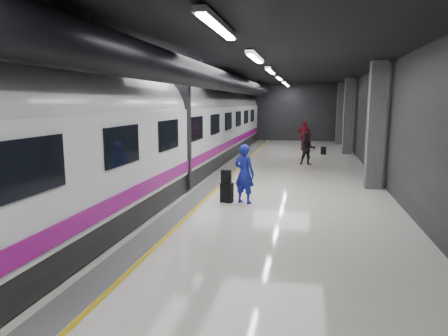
# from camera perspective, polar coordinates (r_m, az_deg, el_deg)

# --- Properties ---
(ground) EXTENTS (40.00, 40.00, 0.00)m
(ground) POSITION_cam_1_polar(r_m,az_deg,el_deg) (13.59, 2.28, -3.76)
(ground) COLOR white
(ground) RESTS_ON ground
(platform_hall) EXTENTS (10.02, 40.02, 4.51)m
(platform_hall) POSITION_cam_1_polar(r_m,az_deg,el_deg) (14.23, 1.87, 11.18)
(platform_hall) COLOR black
(platform_hall) RESTS_ON ground
(train) EXTENTS (3.05, 38.00, 4.05)m
(train) POSITION_cam_1_polar(r_m,az_deg,el_deg) (14.17, -10.77, 5.09)
(train) COLOR black
(train) RESTS_ON ground
(traveler_main) EXTENTS (0.78, 0.66, 1.83)m
(traveler_main) POSITION_cam_1_polar(r_m,az_deg,el_deg) (12.25, 2.93, -0.83)
(traveler_main) COLOR #1916A8
(traveler_main) RESTS_ON ground
(suitcase_main) EXTENTS (0.41, 0.30, 0.61)m
(suitcase_main) POSITION_cam_1_polar(r_m,az_deg,el_deg) (12.44, 0.41, -3.54)
(suitcase_main) COLOR black
(suitcase_main) RESTS_ON ground
(shoulder_bag) EXTENTS (0.31, 0.17, 0.41)m
(shoulder_bag) POSITION_cam_1_polar(r_m,az_deg,el_deg) (12.35, 0.31, -1.22)
(shoulder_bag) COLOR black
(shoulder_bag) RESTS_ON suitcase_main
(traveler_far_a) EXTENTS (0.89, 0.75, 1.61)m
(traveler_far_a) POSITION_cam_1_polar(r_m,az_deg,el_deg) (20.26, 11.88, 2.69)
(traveler_far_a) COLOR black
(traveler_far_a) RESTS_ON ground
(traveler_far_b) EXTENTS (1.13, 0.51, 1.89)m
(traveler_far_b) POSITION_cam_1_polar(r_m,az_deg,el_deg) (26.85, 11.39, 4.59)
(traveler_far_b) COLOR maroon
(traveler_far_b) RESTS_ON ground
(suitcase_far) EXTENTS (0.33, 0.23, 0.47)m
(suitcase_far) POSITION_cam_1_polar(r_m,az_deg,el_deg) (24.66, 14.02, 2.43)
(suitcase_far) COLOR black
(suitcase_far) RESTS_ON ground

